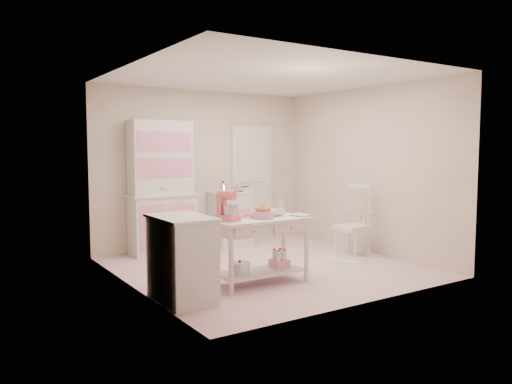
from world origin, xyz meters
TOP-DOWN VIEW (x-y plane):
  - room_shell at (0.00, 0.00)m, footprint 3.84×3.84m
  - door at (0.95, 1.87)m, footprint 0.82×0.05m
  - hutch at (-0.85, 1.66)m, footprint 1.06×0.50m
  - stove at (0.35, 1.61)m, footprint 0.62×0.57m
  - base_cabinet at (-1.63, -0.76)m, footprint 0.54×0.84m
  - lace_rug at (1.44, -0.18)m, footprint 0.92×0.92m
  - rocking_chair at (1.44, -0.18)m, footprint 0.64×0.81m
  - work_table at (-0.54, -0.62)m, footprint 1.20×0.60m
  - stand_mixer at (-0.96, -0.60)m, footprint 0.28×0.33m
  - cookie_tray at (-0.69, -0.44)m, footprint 0.34×0.24m
  - bread_basket at (-0.52, -0.67)m, footprint 0.25×0.25m
  - mixing_bowl at (-0.28, -0.54)m, footprint 0.26×0.26m
  - metal_pitcher at (-0.10, -0.46)m, footprint 0.10×0.10m
  - recipe_book at (-0.09, -0.74)m, footprint 0.20×0.25m

SIDE VIEW (x-z plane):
  - lace_rug at x=1.44m, z-range 0.00..0.01m
  - work_table at x=-0.54m, z-range 0.00..0.80m
  - stove at x=0.35m, z-range 0.00..0.92m
  - base_cabinet at x=-1.63m, z-range 0.00..0.92m
  - rocking_chair at x=1.44m, z-range 0.00..1.10m
  - cookie_tray at x=-0.69m, z-range 0.80..0.82m
  - recipe_book at x=-0.09m, z-range 0.80..0.82m
  - mixing_bowl at x=-0.28m, z-range 0.80..0.88m
  - bread_basket at x=-0.52m, z-range 0.80..0.89m
  - metal_pitcher at x=-0.10m, z-range 0.80..0.97m
  - stand_mixer at x=-0.96m, z-range 0.80..1.14m
  - door at x=0.95m, z-range 0.00..2.04m
  - hutch at x=-0.85m, z-range 0.00..2.08m
  - room_shell at x=0.00m, z-range 0.34..2.96m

